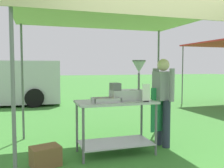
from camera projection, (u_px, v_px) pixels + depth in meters
ground_plane at (77, 108)px, 8.71m from camera, size 70.00×70.00×0.00m
stall_canopy at (114, 18)px, 4.12m from camera, size 3.23×2.59×2.36m
donut_cart at (116, 117)px, 4.14m from camera, size 1.31×0.67×0.89m
donut_tray at (106, 101)px, 3.98m from camera, size 0.44×0.27×0.07m
donut_fryer at (129, 87)px, 4.21m from camera, size 0.62×0.28×0.68m
menu_sign at (146, 94)px, 4.01m from camera, size 0.13×0.05×0.29m
vendor at (163, 97)px, 4.52m from camera, size 0.47×0.54×1.61m
supply_crate at (45, 156)px, 3.64m from camera, size 0.48×0.40×0.29m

